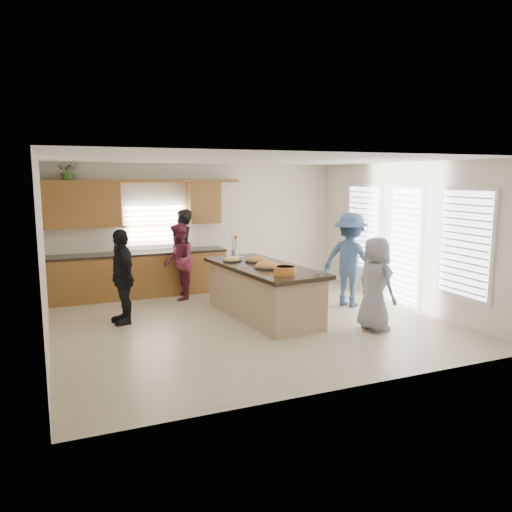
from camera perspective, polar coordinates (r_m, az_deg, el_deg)
name	(u,v)px	position (r m, az deg, el deg)	size (l,w,h in m)	color
floor	(249,322)	(8.81, -0.75, -7.59)	(6.50, 6.50, 0.00)	#C8B994
room_shell	(249,214)	(8.46, -0.78, 4.83)	(6.52, 6.02, 2.81)	silver
back_cabinetry	(137,254)	(10.82, -13.48, 0.25)	(4.08, 0.66, 2.46)	brown
right_wall_glazing	(406,238)	(10.06, 16.81, 1.93)	(0.06, 4.00, 2.25)	white
island	(263,293)	(9.02, 0.85, -4.21)	(1.46, 2.82, 0.95)	tan
platter_front	(268,266)	(8.69, 1.33, -1.20)	(0.49, 0.49, 0.20)	black
platter_mid	(257,260)	(9.32, 0.06, -0.49)	(0.43, 0.43, 0.17)	black
platter_back	(232,260)	(9.38, -2.78, -0.44)	(0.34, 0.34, 0.14)	black
salad_bowl	(285,270)	(8.11, 3.33, -1.61)	(0.37, 0.37, 0.13)	orange
clear_cup	(318,271)	(8.24, 7.05, -1.71)	(0.08, 0.08, 0.09)	white
plate_stack	(238,258)	(9.59, -2.09, -0.23)	(0.21, 0.21, 0.05)	#9F7EB7
flower_vase	(234,245)	(9.91, -2.50, 1.26)	(0.14, 0.14, 0.42)	silver
potted_plant	(69,171)	(10.66, -20.58, 9.07)	(0.42, 0.36, 0.46)	#39702D
woman_left_back	(183,252)	(10.88, -8.33, 0.49)	(0.67, 0.44, 1.84)	black
woman_left_mid	(179,262)	(10.38, -8.83, -0.65)	(0.77, 0.60, 1.58)	maroon
woman_left_front	(122,277)	(8.90, -15.05, -2.28)	(0.96, 0.40, 1.64)	black
woman_right_back	(350,260)	(9.93, 10.75, -0.41)	(1.19, 0.68, 1.83)	#324D6E
woman_right_front	(376,284)	(8.45, 13.50, -3.12)	(0.76, 0.50, 1.56)	gray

